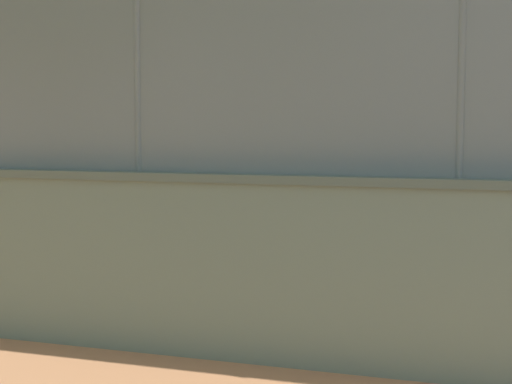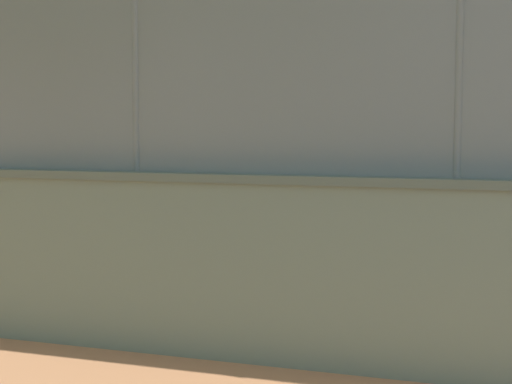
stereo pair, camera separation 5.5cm
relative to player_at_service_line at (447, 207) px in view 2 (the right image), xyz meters
The scene contains 7 objects.
ground_plane 6.42m from the player_at_service_line, 56.16° to the right, with size 260.00×260.00×0.00m, color #B27247.
perimeter_wall 5.72m from the player_at_service_line, 79.67° to the left, with size 27.89×0.80×1.75m.
fence_panel_on_wall 6.00m from the player_at_service_line, 79.67° to the left, with size 27.40×0.41×1.93m.
player_at_service_line is the anchor object (origin of this frame).
player_foreground_swinging 7.00m from the player_at_service_line, 33.92° to the right, with size 0.80×1.27×1.72m.
player_near_wall_returning 4.50m from the player_at_service_line, ahead, with size 0.84×0.69×1.53m.
courtside_bench 4.72m from the player_at_service_line, 50.75° to the left, with size 1.60×0.40×0.87m.
Camera 2 is at (-4.46, 17.72, 2.21)m, focal length 54.42 mm.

